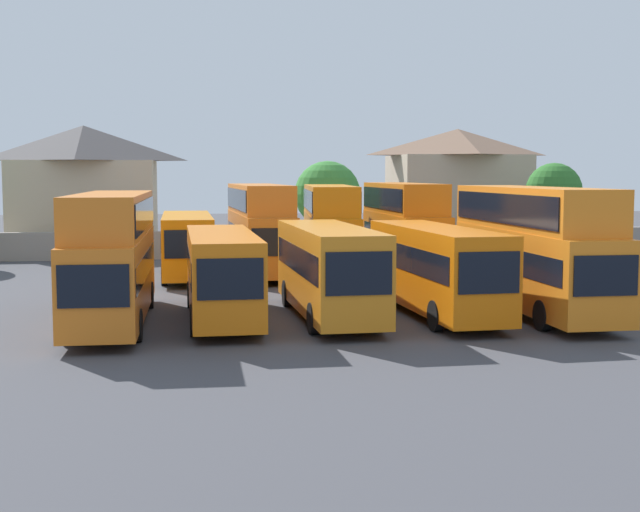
{
  "coord_description": "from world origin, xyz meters",
  "views": [
    {
      "loc": [
        -4.92,
        -32.62,
        5.53
      ],
      "look_at": [
        0.0,
        3.0,
        2.12
      ],
      "focal_mm": 49.14,
      "sensor_mm": 36.0,
      "label": 1
    }
  ],
  "objects_px": {
    "bus_3": "(329,266)",
    "tree_left_of_lot": "(327,194)",
    "bus_2": "(222,270)",
    "bus_5": "(533,243)",
    "bus_1": "(112,251)",
    "bus_8": "(330,224)",
    "bus_4": "(436,265)",
    "house_terrace_left": "(85,188)",
    "house_terrace_centre": "(457,187)",
    "bus_9": "(404,222)",
    "bus_7": "(260,224)",
    "tree_right_of_lot": "(554,192)",
    "bus_6": "(187,242)"
  },
  "relations": [
    {
      "from": "tree_left_of_lot",
      "to": "bus_7",
      "type": "bearing_deg",
      "value": -114.46
    },
    {
      "from": "bus_4",
      "to": "tree_right_of_lot",
      "type": "height_order",
      "value": "tree_right_of_lot"
    },
    {
      "from": "bus_9",
      "to": "bus_4",
      "type": "bearing_deg",
      "value": -9.78
    },
    {
      "from": "house_terrace_left",
      "to": "tree_right_of_lot",
      "type": "bearing_deg",
      "value": -13.56
    },
    {
      "from": "house_terrace_left",
      "to": "house_terrace_centre",
      "type": "height_order",
      "value": "house_terrace_centre"
    },
    {
      "from": "bus_3",
      "to": "bus_6",
      "type": "relative_size",
      "value": 0.98
    },
    {
      "from": "bus_2",
      "to": "bus_8",
      "type": "xyz_separation_m",
      "value": [
        6.28,
        14.48,
        0.85
      ]
    },
    {
      "from": "bus_5",
      "to": "tree_left_of_lot",
      "type": "distance_m",
      "value": 27.13
    },
    {
      "from": "bus_5",
      "to": "tree_right_of_lot",
      "type": "bearing_deg",
      "value": 154.39
    },
    {
      "from": "house_terrace_left",
      "to": "bus_9",
      "type": "bearing_deg",
      "value": -38.25
    },
    {
      "from": "bus_3",
      "to": "house_terrace_centre",
      "type": "relative_size",
      "value": 1.05
    },
    {
      "from": "bus_1",
      "to": "bus_8",
      "type": "distance_m",
      "value": 17.9
    },
    {
      "from": "bus_4",
      "to": "house_terrace_centre",
      "type": "height_order",
      "value": "house_terrace_centre"
    },
    {
      "from": "bus_8",
      "to": "house_terrace_centre",
      "type": "height_order",
      "value": "house_terrace_centre"
    },
    {
      "from": "bus_9",
      "to": "house_terrace_left",
      "type": "distance_m",
      "value": 24.45
    },
    {
      "from": "bus_6",
      "to": "tree_left_of_lot",
      "type": "height_order",
      "value": "tree_left_of_lot"
    },
    {
      "from": "bus_8",
      "to": "house_terrace_left",
      "type": "bearing_deg",
      "value": -131.01
    },
    {
      "from": "bus_7",
      "to": "bus_9",
      "type": "bearing_deg",
      "value": 86.59
    },
    {
      "from": "bus_3",
      "to": "house_terrace_centre",
      "type": "height_order",
      "value": "house_terrace_centre"
    },
    {
      "from": "bus_2",
      "to": "bus_9",
      "type": "height_order",
      "value": "bus_9"
    },
    {
      "from": "bus_1",
      "to": "bus_9",
      "type": "distance_m",
      "value": 20.69
    },
    {
      "from": "bus_2",
      "to": "bus_5",
      "type": "bearing_deg",
      "value": 88.29
    },
    {
      "from": "bus_2",
      "to": "bus_5",
      "type": "distance_m",
      "value": 12.22
    },
    {
      "from": "bus_4",
      "to": "tree_right_of_lot",
      "type": "xyz_separation_m",
      "value": [
        14.11,
        22.32,
        2.35
      ]
    },
    {
      "from": "tree_right_of_lot",
      "to": "tree_left_of_lot",
      "type": "bearing_deg",
      "value": 162.67
    },
    {
      "from": "bus_5",
      "to": "bus_8",
      "type": "xyz_separation_m",
      "value": [
        -5.9,
        14.51,
        -0.07
      ]
    },
    {
      "from": "bus_2",
      "to": "bus_5",
      "type": "xyz_separation_m",
      "value": [
        12.18,
        -0.04,
        0.91
      ]
    },
    {
      "from": "bus_4",
      "to": "bus_6",
      "type": "relative_size",
      "value": 1.01
    },
    {
      "from": "bus_5",
      "to": "bus_9",
      "type": "relative_size",
      "value": 1.16
    },
    {
      "from": "bus_4",
      "to": "bus_9",
      "type": "xyz_separation_m",
      "value": [
        2.23,
        14.7,
        0.83
      ]
    },
    {
      "from": "bus_8",
      "to": "tree_left_of_lot",
      "type": "height_order",
      "value": "tree_left_of_lot"
    },
    {
      "from": "bus_3",
      "to": "house_terrace_centre",
      "type": "xyz_separation_m",
      "value": [
        14.42,
        31.32,
        2.49
      ]
    },
    {
      "from": "bus_3",
      "to": "tree_left_of_lot",
      "type": "height_order",
      "value": "tree_left_of_lot"
    },
    {
      "from": "bus_5",
      "to": "bus_7",
      "type": "relative_size",
      "value": 1.06
    },
    {
      "from": "bus_5",
      "to": "tree_left_of_lot",
      "type": "xyz_separation_m",
      "value": [
        -4.25,
        26.77,
        1.27
      ]
    },
    {
      "from": "bus_6",
      "to": "house_terrace_left",
      "type": "height_order",
      "value": "house_terrace_left"
    },
    {
      "from": "house_terrace_centre",
      "to": "tree_right_of_lot",
      "type": "bearing_deg",
      "value": -66.51
    },
    {
      "from": "tree_left_of_lot",
      "to": "house_terrace_left",
      "type": "bearing_deg",
      "value": 169.82
    },
    {
      "from": "bus_2",
      "to": "bus_9",
      "type": "bearing_deg",
      "value": 142.83
    },
    {
      "from": "house_terrace_centre",
      "to": "tree_right_of_lot",
      "type": "relative_size",
      "value": 1.6
    },
    {
      "from": "bus_2",
      "to": "bus_4",
      "type": "xyz_separation_m",
      "value": [
        8.25,
        -0.08,
        0.08
      ]
    },
    {
      "from": "bus_7",
      "to": "bus_8",
      "type": "height_order",
      "value": "bus_7"
    },
    {
      "from": "house_terrace_centre",
      "to": "tree_left_of_lot",
      "type": "height_order",
      "value": "house_terrace_centre"
    },
    {
      "from": "bus_2",
      "to": "house_terrace_centre",
      "type": "relative_size",
      "value": 1.05
    },
    {
      "from": "bus_1",
      "to": "bus_7",
      "type": "height_order",
      "value": "bus_7"
    },
    {
      "from": "bus_5",
      "to": "house_terrace_centre",
      "type": "distance_m",
      "value": 31.9
    },
    {
      "from": "bus_4",
      "to": "bus_8",
      "type": "height_order",
      "value": "bus_8"
    },
    {
      "from": "bus_8",
      "to": "tree_left_of_lot",
      "type": "distance_m",
      "value": 12.44
    },
    {
      "from": "bus_2",
      "to": "house_terrace_left",
      "type": "xyz_separation_m",
      "value": [
        -8.68,
        29.72,
        2.6
      ]
    },
    {
      "from": "bus_4",
      "to": "bus_5",
      "type": "relative_size",
      "value": 0.9
    }
  ]
}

